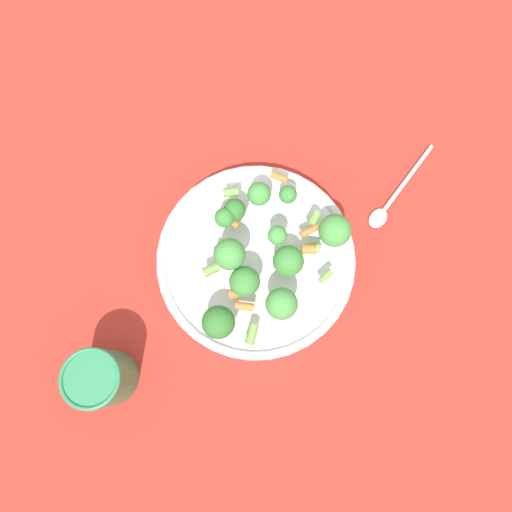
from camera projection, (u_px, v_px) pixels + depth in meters
name	position (u px, v px, depth m)	size (l,w,h in m)	color
ground_plane	(256.00, 264.00, 0.78)	(3.00, 3.00, 0.00)	#B72D23
bowl	(256.00, 261.00, 0.76)	(0.30, 0.30, 0.04)	silver
pasta_salad	(265.00, 261.00, 0.69)	(0.21, 0.25, 0.09)	#8CB766
cup	(101.00, 378.00, 0.69)	(0.08, 0.08, 0.11)	#2D7F51
spoon	(391.00, 201.00, 0.80)	(0.11, 0.15, 0.01)	silver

